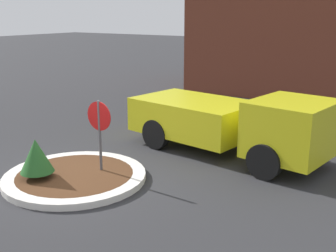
{
  "coord_description": "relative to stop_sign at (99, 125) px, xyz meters",
  "views": [
    {
      "loc": [
        7.55,
        -7.23,
        4.2
      ],
      "look_at": [
        1.36,
        2.32,
        1.12
      ],
      "focal_mm": 45.0,
      "sensor_mm": 36.0,
      "label": 1
    }
  ],
  "objects": [
    {
      "name": "island_shrub",
      "position": [
        -0.97,
        -1.28,
        -0.66
      ],
      "size": [
        0.84,
        0.84,
        1.01
      ],
      "color": "brown",
      "rests_on": "traffic_island"
    },
    {
      "name": "traffic_island",
      "position": [
        -0.38,
        -0.59,
        -1.32
      ],
      "size": [
        3.65,
        3.65,
        0.17
      ],
      "color": "silver",
      "rests_on": "ground_plane"
    },
    {
      "name": "storefront_building",
      "position": [
        1.2,
        14.88,
        1.95
      ],
      "size": [
        11.53,
        6.07,
        6.7
      ],
      "color": "brown",
      "rests_on": "ground_plane"
    },
    {
      "name": "stop_sign",
      "position": [
        0.0,
        0.0,
        0.0
      ],
      "size": [
        0.76,
        0.07,
        2.03
      ],
      "color": "#4C4C51",
      "rests_on": "ground_plane"
    },
    {
      "name": "utility_truck",
      "position": [
        2.11,
        3.45,
        -0.38
      ],
      "size": [
        6.46,
        3.2,
        1.93
      ],
      "rotation": [
        0.0,
        0.0,
        -0.15
      ],
      "color": "gold",
      "rests_on": "ground_plane"
    },
    {
      "name": "ground_plane",
      "position": [
        -0.38,
        -0.59,
        -1.41
      ],
      "size": [
        120.0,
        120.0,
        0.0
      ],
      "primitive_type": "plane",
      "color": "#2D2D30"
    }
  ]
}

